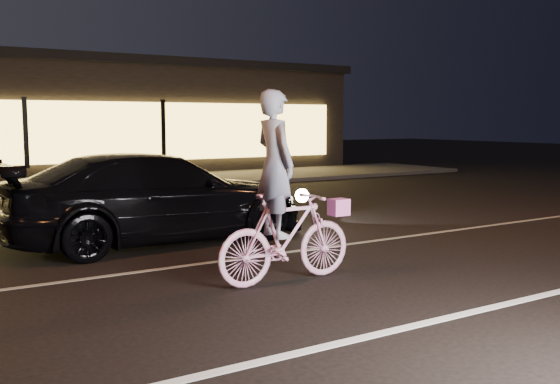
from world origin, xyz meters
TOP-DOWN VIEW (x-y plane):
  - ground at (0.00, 0.00)m, footprint 90.00×90.00m
  - lane_stripe_near at (0.00, -1.50)m, footprint 60.00×0.12m
  - lane_stripe_far at (0.00, 2.00)m, footprint 60.00×0.10m
  - sidewalk at (0.00, 13.00)m, footprint 30.00×4.00m
  - storefront at (0.00, 18.97)m, footprint 25.40×8.42m
  - cyclist at (0.45, 0.55)m, footprint 1.86×0.64m
  - sedan at (0.09, 3.82)m, footprint 5.10×2.21m

SIDE VIEW (x-z plane):
  - ground at x=0.00m, z-range 0.00..0.00m
  - lane_stripe_near at x=0.00m, z-range 0.00..0.01m
  - lane_stripe_far at x=0.00m, z-range 0.00..0.01m
  - sidewalk at x=0.00m, z-range 0.00..0.12m
  - sedan at x=0.09m, z-range 0.00..1.46m
  - cyclist at x=0.45m, z-range -0.34..2.01m
  - storefront at x=0.00m, z-range 0.05..4.25m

